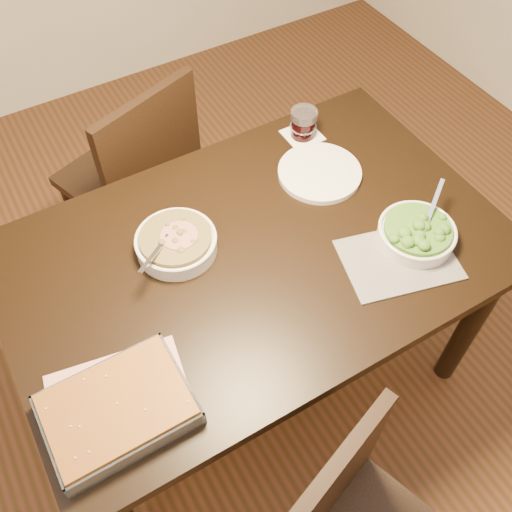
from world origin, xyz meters
TOP-DOWN VIEW (x-y plane):
  - ground at (0.00, 0.00)m, footprint 4.00×4.00m
  - table at (0.00, 0.00)m, footprint 1.40×0.90m
  - magazine_a at (-0.50, -0.22)m, footprint 0.35×0.29m
  - magazine_b at (0.32, -0.23)m, footprint 0.36×0.29m
  - coaster at (0.38, 0.34)m, footprint 0.11×0.11m
  - stew_bowl at (-0.19, 0.11)m, footprint 0.23×0.23m
  - broccoli_bowl at (0.41, -0.20)m, footprint 0.23×0.22m
  - baking_dish at (-0.51, -0.26)m, footprint 0.33×0.24m
  - wine_tumbler at (0.38, 0.34)m, footprint 0.09×0.09m
  - dinner_plate at (0.32, 0.16)m, footprint 0.26×0.26m
  - chair_far at (-0.10, 0.70)m, footprint 0.54×0.54m

SIDE VIEW (x-z plane):
  - ground at x=0.00m, z-range 0.00..0.00m
  - chair_far at x=-0.10m, z-range 0.05..0.95m
  - table at x=0.00m, z-range 0.28..1.03m
  - coaster at x=0.38m, z-range 0.75..0.75m
  - magazine_b at x=0.32m, z-range 0.75..0.76m
  - magazine_a at x=-0.50m, z-range 0.75..0.76m
  - dinner_plate at x=0.32m, z-range 0.75..0.77m
  - baking_dish at x=-0.51m, z-range 0.75..0.81m
  - broccoli_bowl at x=0.41m, z-range 0.74..0.82m
  - stew_bowl at x=-0.19m, z-range 0.74..0.83m
  - wine_tumbler at x=0.38m, z-range 0.76..0.85m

